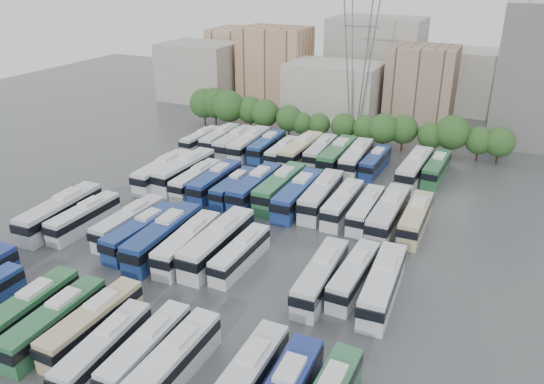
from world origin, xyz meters
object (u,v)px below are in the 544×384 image
at_px(bus_r1_s6, 188,243).
at_px(bus_r3_s2, 235,142).
at_px(electricity_pylon, 360,40).
at_px(bus_r3_s7, 321,152).
at_px(bus_r2_s8, 298,194).
at_px(bus_r3_s4, 267,146).
at_px(bus_r3_s1, 220,139).
at_px(bus_r1_s1, 84,217).
at_px(bus_r2_s10, 343,203).
at_px(bus_r0_s11, 246,380).
at_px(bus_r2_s7, 280,187).
at_px(bus_r2_s1, 162,171).
at_px(bus_r1_s4, 142,232).
at_px(bus_r1_s11, 321,276).
at_px(bus_r3_s9, 356,158).
at_px(bus_r2_s2, 184,170).
at_px(bus_r3_s8, 337,155).
at_px(bus_r3_s13, 436,168).
at_px(bus_r0_s8, 146,349).
at_px(apartment_tower, 537,75).
at_px(bus_r1_s13, 383,284).
at_px(bus_r3_s10, 375,162).
at_px(bus_r1_s3, 129,222).
at_px(bus_r2_s13, 416,218).
at_px(bus_r0_s7, 104,349).
at_px(bus_r3_s0, 201,139).
at_px(bus_r0_s9, 172,363).
at_px(bus_r2_s6, 255,187).
at_px(bus_r2_s3, 196,179).
at_px(bus_r0_s4, 26,312).
at_px(bus_r1_s8, 240,254).
at_px(bus_r2_s9, 321,195).
at_px(bus_r1_s0, 61,212).
at_px(bus_r3_s12, 414,168).
at_px(bus_r3_s3, 249,144).
at_px(bus_r1_s5, 163,236).
at_px(bus_r2_s4, 215,181).
at_px(bus_r0_s6, 93,323).
at_px(bus_r0_s5, 55,322).
at_px(bus_r2_s5, 234,187).

bearing_deg(bus_r1_s6, bus_r3_s2, 107.01).
height_order(electricity_pylon, bus_r3_s7, electricity_pylon).
height_order(bus_r2_s8, bus_r3_s4, bus_r2_s8).
relative_size(bus_r1_s6, bus_r3_s1, 1.04).
distance_m(bus_r1_s1, bus_r2_s10, 34.65).
bearing_deg(bus_r0_s11, bus_r2_s7, 109.31).
xyz_separation_m(bus_r2_s1, bus_r3_s1, (-0.19, 18.75, -0.15)).
height_order(bus_r1_s4, bus_r3_s2, bus_r3_s2).
xyz_separation_m(bus_r1_s6, bus_r1_s11, (16.79, -0.22, -0.01)).
bearing_deg(bus_r1_s6, bus_r3_s9, 71.94).
xyz_separation_m(bus_r2_s2, bus_r3_s8, (19.95, 16.77, 0.01)).
bearing_deg(bus_r3_s13, bus_r0_s8, -103.47).
xyz_separation_m(electricity_pylon, bus_r3_s2, (-16.68, -20.79, -16.72)).
bearing_deg(bus_r2_s8, bus_r3_s4, 126.38).
bearing_deg(apartment_tower, bus_r2_s10, -115.93).
distance_m(bus_r0_s8, bus_r2_s7, 37.00).
height_order(bus_r1_s13, bus_r2_s10, bus_r1_s13).
height_order(bus_r2_s8, bus_r3_s1, bus_r2_s8).
bearing_deg(bus_r3_s10, electricity_pylon, 117.63).
relative_size(bus_r1_s3, bus_r3_s8, 0.88).
bearing_deg(bus_r1_s4, bus_r2_s13, 33.90).
relative_size(apartment_tower, bus_r2_s13, 2.15).
xyz_separation_m(bus_r0_s7, bus_r3_s0, (-23.38, 53.96, -0.05)).
relative_size(electricity_pylon, bus_r1_s6, 2.72).
relative_size(bus_r0_s9, bus_r2_s6, 0.89).
height_order(bus_r2_s3, bus_r3_s7, bus_r3_s7).
bearing_deg(bus_r0_s7, bus_r3_s2, 104.42).
bearing_deg(bus_r0_s4, bus_r1_s3, 97.30).
bearing_deg(bus_r1_s1, bus_r1_s8, 1.67).
relative_size(bus_r0_s7, bus_r2_s9, 0.85).
relative_size(bus_r1_s0, bus_r2_s13, 1.13).
height_order(bus_r1_s11, bus_r3_s12, bus_r3_s12).
bearing_deg(electricity_pylon, bus_r3_s3, -123.16).
distance_m(apartment_tower, bus_r1_s3, 78.55).
xyz_separation_m(bus_r0_s4, bus_r1_s0, (-13.08, 17.68, 0.21)).
bearing_deg(bus_r3_s8, bus_r1_s6, -100.11).
relative_size(bus_r0_s9, bus_r3_s2, 0.94).
relative_size(bus_r3_s2, bus_r3_s4, 1.04).
relative_size(bus_r0_s11, bus_r1_s5, 0.88).
distance_m(bus_r2_s4, bus_r3_s7, 21.93).
bearing_deg(bus_r3_s4, bus_r2_s6, -71.29).
bearing_deg(bus_r0_s6, bus_r1_s0, 142.07).
xyz_separation_m(bus_r2_s2, bus_r3_s13, (36.21, 18.36, -0.28)).
bearing_deg(bus_r3_s13, bus_r0_s5, -112.31).
bearing_deg(bus_r1_s11, bus_r3_s9, 98.90).
bearing_deg(bus_r2_s6, bus_r2_s1, -178.49).
relative_size(bus_r1_s13, bus_r3_s4, 1.06).
xyz_separation_m(bus_r2_s4, bus_r3_s7, (9.89, 19.57, -0.01)).
bearing_deg(bus_r3_s10, bus_r3_s0, -175.16).
xyz_separation_m(bus_r1_s5, bus_r2_s5, (0.06, 17.78, -0.39)).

